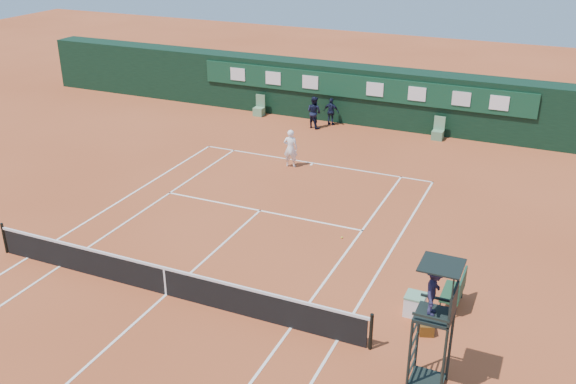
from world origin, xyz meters
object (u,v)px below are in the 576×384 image
at_px(umpire_chair, 435,300).
at_px(cooler, 415,304).
at_px(player_bench, 456,289).
at_px(player, 291,148).
at_px(tennis_net, 165,280).

distance_m(umpire_chair, cooler, 3.68).
relative_size(player_bench, player, 0.69).
bearing_deg(cooler, player_bench, 40.82).
bearing_deg(player, player_bench, 126.53).
relative_size(umpire_chair, player_bench, 2.85).
relative_size(player_bench, cooler, 1.86).
distance_m(tennis_net, umpire_chair, 8.34).
xyz_separation_m(tennis_net, umpire_chair, (8.07, -0.78, 1.95)).
distance_m(cooler, player, 12.00).
distance_m(umpire_chair, player, 14.90).
distance_m(player_bench, cooler, 1.34).
bearing_deg(cooler, tennis_net, -163.90).
distance_m(tennis_net, player_bench, 8.58).
bearing_deg(cooler, umpire_chair, -70.78).
height_order(player_bench, cooler, player_bench).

